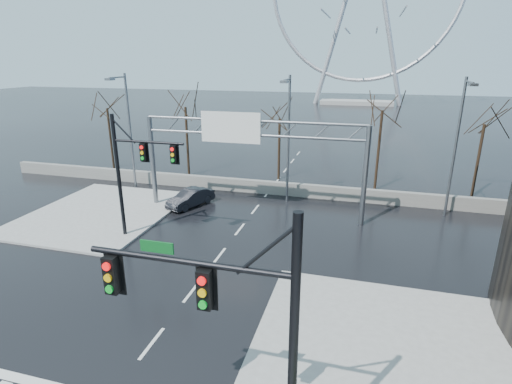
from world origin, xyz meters
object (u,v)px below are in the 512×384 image
(signal_mast_far, at_px, (133,166))
(car, at_px, (191,198))
(signal_mast_near, at_px, (240,324))
(sign_gantry, at_px, (246,146))

(signal_mast_far, distance_m, car, 7.65)
(signal_mast_near, distance_m, signal_mast_far, 17.03)
(signal_mast_near, height_order, sign_gantry, signal_mast_near)
(signal_mast_near, distance_m, sign_gantry, 19.79)
(signal_mast_near, relative_size, sign_gantry, 0.49)
(signal_mast_far, bearing_deg, car, 83.48)
(sign_gantry, xyz_separation_m, car, (-4.76, 0.39, -4.50))
(signal_mast_far, bearing_deg, sign_gantry, 47.53)
(signal_mast_near, relative_size, signal_mast_far, 1.00)
(signal_mast_far, bearing_deg, signal_mast_near, -49.74)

